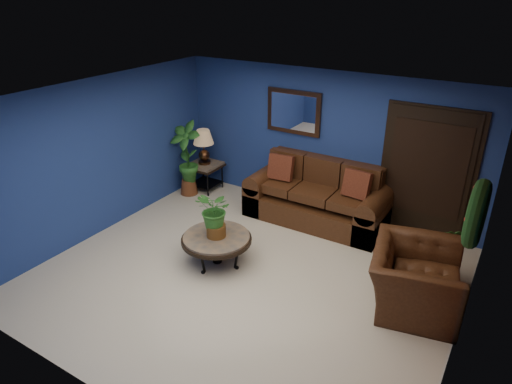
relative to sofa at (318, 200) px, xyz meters
The scene contains 18 objects.
floor 2.12m from the sofa, 93.39° to the right, with size 5.50×5.50×0.00m, color #BDB19D.
wall_back 1.00m from the sofa, 106.79° to the left, with size 5.50×0.04×2.50m, color navy.
wall_left 3.67m from the sofa, 143.98° to the right, with size 0.04×5.00×2.50m, color navy.
wall_right_brick 3.47m from the sofa, 38.51° to the right, with size 0.04×5.00×2.50m, color brown.
ceiling 3.00m from the sofa, 93.39° to the right, with size 5.50×5.00×0.02m, color white.
crown_molding 3.93m from the sofa, 38.83° to the right, with size 0.03×5.00×0.14m, color white.
wall_mirror 1.59m from the sofa, 152.90° to the left, with size 1.02×0.06×0.77m, color #482919.
closet_door 1.81m from the sofa, 13.17° to the left, with size 1.44×0.06×2.18m, color black.
wreath 3.55m from the sofa, 38.48° to the right, with size 0.72×0.72×0.16m, color black.
sofa is the anchor object (origin of this frame).
coffee_table 2.15m from the sofa, 108.66° to the right, with size 1.03×1.03×0.44m.
end_table 2.43m from the sofa, behind, with size 0.60×0.60×0.55m.
table_lamp 2.50m from the sofa, behind, with size 0.40×0.40×0.66m.
side_chair 0.15m from the sofa, 166.79° to the left, with size 0.44×0.44×0.84m.
armchair 2.54m from the sofa, 37.05° to the right, with size 1.23×1.08×0.80m, color #432513.
coffee_plant 2.20m from the sofa, 108.66° to the right, with size 0.63×0.58×0.71m.
floor_plant 2.34m from the sofa, 18.10° to the right, with size 0.40×0.33×0.84m.
tall_plant 2.64m from the sofa, behind, with size 0.66×0.47×1.45m.
Camera 1 is at (2.92, -4.51, 3.80)m, focal length 32.00 mm.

